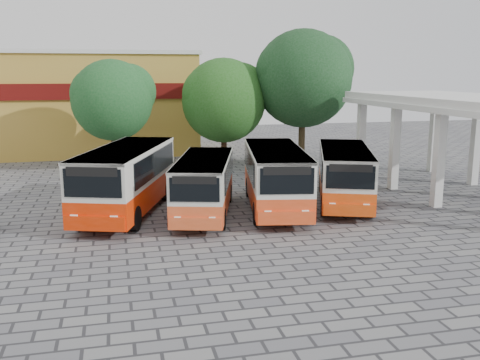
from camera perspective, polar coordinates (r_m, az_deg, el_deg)
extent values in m
plane|color=#5A5A5F|center=(23.62, 6.43, -4.97)|extent=(90.00, 90.00, 0.00)
cube|color=silver|center=(35.66, 12.78, 4.49)|extent=(0.45, 0.45, 5.00)
cube|color=silver|center=(38.28, 19.95, 4.54)|extent=(0.45, 0.45, 5.00)
cube|color=silver|center=(31.23, 22.70, 7.92)|extent=(6.60, 15.60, 0.40)
cube|color=silver|center=(31.24, 22.65, 7.28)|extent=(6.80, 15.80, 0.30)
cube|color=#B68C31|center=(47.49, -17.37, 7.74)|extent=(20.00, 10.00, 8.00)
cube|color=#590C0A|center=(42.35, -17.92, 8.94)|extent=(20.00, 0.20, 1.20)
cube|color=silver|center=(47.44, -17.67, 12.74)|extent=(20.40, 10.40, 0.30)
cube|color=red|center=(26.00, -11.93, -1.38)|extent=(5.27, 9.08, 1.14)
cube|color=silver|center=(25.74, -12.05, 1.60)|extent=(5.27, 9.08, 1.60)
cube|color=silver|center=(25.63, -12.12, 3.22)|extent=(5.32, 9.10, 0.13)
cube|color=black|center=(25.75, -15.00, 1.50)|extent=(2.35, 6.82, 1.14)
cube|color=black|center=(25.80, -9.11, 1.77)|extent=(2.35, 6.82, 1.14)
cube|color=black|center=(21.44, -11.76, -0.29)|extent=(2.23, 0.80, 1.14)
cube|color=black|center=(21.35, -11.80, 0.91)|extent=(1.98, 0.72, 0.37)
cylinder|color=black|center=(23.37, -14.58, -4.06)|extent=(0.30, 1.09, 1.09)
cylinder|color=black|center=(23.42, -8.81, -3.79)|extent=(0.30, 1.09, 1.09)
cylinder|color=black|center=(28.87, -14.38, -1.12)|extent=(0.30, 1.09, 1.09)
cylinder|color=black|center=(28.91, -9.72, -0.91)|extent=(0.30, 1.09, 1.09)
cube|color=#E05122|center=(25.27, -3.81, -1.85)|extent=(4.15, 7.80, 0.98)
cube|color=silver|center=(25.03, -3.84, 0.78)|extent=(4.15, 7.80, 1.37)
cube|color=silver|center=(24.92, -3.86, 2.21)|extent=(4.19, 7.82, 0.11)
cube|color=black|center=(24.86, -6.44, 0.70)|extent=(1.69, 5.96, 0.98)
cube|color=black|center=(25.23, -1.28, 0.92)|extent=(1.69, 5.96, 0.98)
cube|color=black|center=(21.40, -2.17, -0.99)|extent=(1.95, 0.58, 0.98)
cube|color=black|center=(21.32, -2.18, 0.04)|extent=(1.73, 0.53, 0.32)
cylinder|color=black|center=(22.89, -5.28, -4.26)|extent=(0.26, 0.93, 0.93)
cylinder|color=black|center=(23.24, -0.33, -3.97)|extent=(0.26, 0.93, 0.93)
cylinder|color=black|center=(27.56, -6.71, -1.58)|extent=(0.26, 0.93, 0.93)
cylinder|color=black|center=(27.86, -2.58, -1.38)|extent=(0.26, 0.93, 0.93)
cube|color=#E54618|center=(26.25, 3.78, -1.13)|extent=(3.97, 8.62, 1.09)
cube|color=silver|center=(25.99, 3.81, 1.68)|extent=(3.97, 8.62, 1.53)
cube|color=silver|center=(25.88, 3.84, 3.21)|extent=(4.02, 8.63, 0.12)
cube|color=black|center=(25.65, 1.11, 1.61)|extent=(1.30, 6.74, 1.09)
cube|color=black|center=(26.39, 6.44, 1.81)|extent=(1.30, 6.74, 1.09)
cube|color=black|center=(22.11, 6.98, -0.07)|extent=(2.20, 0.46, 1.09)
cube|color=black|center=(22.02, 7.01, 1.04)|extent=(1.95, 0.42, 0.35)
cylinder|color=black|center=(23.52, 3.07, -3.67)|extent=(0.29, 1.04, 1.04)
cylinder|color=black|center=(24.23, 8.17, -3.32)|extent=(0.29, 1.04, 1.04)
cylinder|color=black|center=(28.59, 0.03, -0.93)|extent=(0.29, 1.04, 1.04)
cylinder|color=black|center=(29.18, 4.32, -0.71)|extent=(0.29, 1.04, 1.04)
cube|color=#DE4409|center=(27.86, 11.01, -0.69)|extent=(4.97, 8.17, 1.03)
cube|color=silver|center=(27.63, 11.11, 1.81)|extent=(4.97, 8.17, 1.44)
cube|color=silver|center=(27.53, 11.16, 3.17)|extent=(5.01, 8.19, 0.12)
cube|color=black|center=(27.16, 8.81, 1.76)|extent=(2.33, 6.08, 1.03)
cube|color=black|center=(28.14, 13.33, 1.92)|extent=(2.33, 6.08, 1.03)
cube|color=black|center=(24.15, 14.94, 0.30)|extent=(1.99, 0.79, 1.03)
cube|color=black|center=(24.08, 14.99, 1.26)|extent=(1.77, 0.71, 0.33)
cylinder|color=black|center=(25.26, 11.15, -2.88)|extent=(0.27, 0.98, 0.98)
cylinder|color=black|center=(26.19, 15.38, -2.56)|extent=(0.27, 0.98, 0.98)
cylinder|color=black|center=(29.85, 7.13, -0.54)|extent=(0.27, 0.98, 0.98)
cylinder|color=black|center=(30.64, 10.85, -0.35)|extent=(0.27, 0.98, 0.98)
cylinder|color=black|center=(37.49, -13.27, 3.65)|extent=(0.38, 0.38, 3.52)
sphere|color=#184F1E|center=(37.22, -13.49, 8.29)|extent=(5.43, 5.43, 5.43)
sphere|color=#184F1E|center=(37.51, -11.85, 9.21)|extent=(3.80, 3.80, 3.80)
sphere|color=#184F1E|center=(37.01, -15.00, 8.83)|extent=(3.53, 3.53, 3.53)
cylinder|color=#3D2617|center=(38.67, -1.73, 4.19)|extent=(0.42, 0.42, 3.53)
sphere|color=#1C5214|center=(38.41, -1.75, 8.48)|extent=(5.98, 5.98, 5.98)
sphere|color=#1C5214|center=(38.93, -0.10, 9.41)|extent=(4.18, 4.18, 4.18)
sphere|color=#1C5214|center=(38.00, -3.26, 9.11)|extent=(3.88, 3.88, 3.88)
cylinder|color=#463720|center=(39.22, 6.61, 4.96)|extent=(0.48, 0.48, 4.54)
sphere|color=#103715|center=(38.98, 6.74, 10.70)|extent=(6.96, 6.96, 6.96)
sphere|color=#103715|center=(39.75, 8.54, 11.66)|extent=(4.87, 4.87, 4.87)
sphere|color=#103715|center=(38.39, 5.12, 11.50)|extent=(4.52, 4.52, 4.52)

